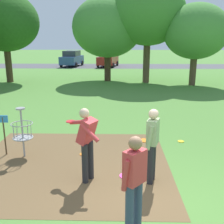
{
  "coord_description": "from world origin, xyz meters",
  "views": [
    {
      "loc": [
        -0.83,
        -4.7,
        3.15
      ],
      "look_at": [
        -1.02,
        3.15,
        1.0
      ],
      "focal_mm": 42.78,
      "sensor_mm": 36.0,
      "label": 1
    }
  ],
  "objects_px": {
    "tree_far_right": "(4,22)",
    "tree_near_left": "(107,27)",
    "player_throwing": "(134,180)",
    "tree_near_right": "(196,32)",
    "parked_car_center_left": "(108,59)",
    "player_foreground_watching": "(152,142)",
    "frisbee_far_left": "(84,154)",
    "tree_far_left": "(148,13)",
    "disc_golf_basket": "(20,130)",
    "player_waiting_left": "(87,140)",
    "frisbee_near_basket": "(181,141)",
    "parked_car_leftmost": "(72,59)"
  },
  "relations": [
    {
      "from": "player_foreground_watching",
      "to": "tree_near_left",
      "type": "height_order",
      "value": "tree_near_left"
    },
    {
      "from": "player_foreground_watching",
      "to": "parked_car_center_left",
      "type": "height_order",
      "value": "parked_car_center_left"
    },
    {
      "from": "tree_far_left",
      "to": "disc_golf_basket",
      "type": "bearing_deg",
      "value": -109.47
    },
    {
      "from": "frisbee_far_left",
      "to": "tree_near_right",
      "type": "xyz_separation_m",
      "value": [
        6.18,
        12.02,
        3.64
      ]
    },
    {
      "from": "player_throwing",
      "to": "player_waiting_left",
      "type": "distance_m",
      "value": 1.94
    },
    {
      "from": "tree_near_right",
      "to": "tree_far_left",
      "type": "bearing_deg",
      "value": 158.99
    },
    {
      "from": "tree_near_right",
      "to": "player_foreground_watching",
      "type": "bearing_deg",
      "value": -108.37
    },
    {
      "from": "frisbee_far_left",
      "to": "tree_near_right",
      "type": "distance_m",
      "value": 13.99
    },
    {
      "from": "frisbee_far_left",
      "to": "tree_near_right",
      "type": "height_order",
      "value": "tree_near_right"
    },
    {
      "from": "tree_far_right",
      "to": "frisbee_near_basket",
      "type": "bearing_deg",
      "value": -49.55
    },
    {
      "from": "player_foreground_watching",
      "to": "frisbee_near_basket",
      "type": "height_order",
      "value": "player_foreground_watching"
    },
    {
      "from": "parked_car_leftmost",
      "to": "player_waiting_left",
      "type": "bearing_deg",
      "value": -79.61
    },
    {
      "from": "tree_far_right",
      "to": "parked_car_leftmost",
      "type": "relative_size",
      "value": 1.47
    },
    {
      "from": "frisbee_far_left",
      "to": "tree_far_right",
      "type": "height_order",
      "value": "tree_far_right"
    },
    {
      "from": "frisbee_far_left",
      "to": "parked_car_center_left",
      "type": "height_order",
      "value": "parked_car_center_left"
    },
    {
      "from": "player_throwing",
      "to": "tree_near_right",
      "type": "height_order",
      "value": "tree_near_right"
    },
    {
      "from": "player_foreground_watching",
      "to": "frisbee_near_basket",
      "type": "relative_size",
      "value": 8.39
    },
    {
      "from": "tree_far_right",
      "to": "tree_near_left",
      "type": "bearing_deg",
      "value": 5.85
    },
    {
      "from": "tree_far_left",
      "to": "parked_car_center_left",
      "type": "distance_m",
      "value": 12.99
    },
    {
      "from": "player_throwing",
      "to": "tree_near_right",
      "type": "bearing_deg",
      "value": 71.85
    },
    {
      "from": "frisbee_near_basket",
      "to": "tree_far_right",
      "type": "relative_size",
      "value": 0.03
    },
    {
      "from": "parked_car_leftmost",
      "to": "parked_car_center_left",
      "type": "height_order",
      "value": "same"
    },
    {
      "from": "disc_golf_basket",
      "to": "frisbee_near_basket",
      "type": "distance_m",
      "value": 4.87
    },
    {
      "from": "player_foreground_watching",
      "to": "player_waiting_left",
      "type": "relative_size",
      "value": 1.0
    },
    {
      "from": "player_foreground_watching",
      "to": "tree_far_right",
      "type": "xyz_separation_m",
      "value": [
        -9.03,
        14.52,
        3.38
      ]
    },
    {
      "from": "frisbee_far_left",
      "to": "tree_far_left",
      "type": "xyz_separation_m",
      "value": [
        3.03,
        13.23,
        4.92
      ]
    },
    {
      "from": "player_foreground_watching",
      "to": "player_throwing",
      "type": "bearing_deg",
      "value": -106.35
    },
    {
      "from": "frisbee_far_left",
      "to": "parked_car_center_left",
      "type": "relative_size",
      "value": 0.05
    },
    {
      "from": "frisbee_near_basket",
      "to": "tree_far_left",
      "type": "height_order",
      "value": "tree_far_left"
    },
    {
      "from": "parked_car_center_left",
      "to": "tree_far_right",
      "type": "bearing_deg",
      "value": -120.19
    },
    {
      "from": "tree_near_left",
      "to": "tree_far_left",
      "type": "xyz_separation_m",
      "value": [
        2.92,
        -0.64,
        0.92
      ]
    },
    {
      "from": "tree_far_left",
      "to": "tree_far_right",
      "type": "distance_m",
      "value": 10.35
    },
    {
      "from": "frisbee_near_basket",
      "to": "tree_far_left",
      "type": "relative_size",
      "value": 0.03
    },
    {
      "from": "player_waiting_left",
      "to": "parked_car_leftmost",
      "type": "distance_m",
      "value": 27.28
    },
    {
      "from": "tree_near_right",
      "to": "frisbee_far_left",
      "type": "bearing_deg",
      "value": -117.22
    },
    {
      "from": "tree_far_right",
      "to": "player_throwing",
      "type": "bearing_deg",
      "value": -62.2
    },
    {
      "from": "tree_far_right",
      "to": "player_foreground_watching",
      "type": "bearing_deg",
      "value": -58.14
    },
    {
      "from": "disc_golf_basket",
      "to": "player_throwing",
      "type": "distance_m",
      "value": 4.16
    },
    {
      "from": "tree_near_right",
      "to": "tree_far_right",
      "type": "relative_size",
      "value": 0.85
    },
    {
      "from": "player_throwing",
      "to": "player_foreground_watching",
      "type": "bearing_deg",
      "value": 73.65
    },
    {
      "from": "disc_golf_basket",
      "to": "tree_far_right",
      "type": "relative_size",
      "value": 0.21
    },
    {
      "from": "frisbee_near_basket",
      "to": "parked_car_leftmost",
      "type": "relative_size",
      "value": 0.05
    },
    {
      "from": "disc_golf_basket",
      "to": "player_waiting_left",
      "type": "relative_size",
      "value": 0.81
    },
    {
      "from": "frisbee_far_left",
      "to": "tree_near_left",
      "type": "distance_m",
      "value": 14.43
    },
    {
      "from": "disc_golf_basket",
      "to": "parked_car_center_left",
      "type": "distance_m",
      "value": 25.3
    },
    {
      "from": "tree_far_left",
      "to": "parked_car_leftmost",
      "type": "bearing_deg",
      "value": 122.17
    },
    {
      "from": "tree_far_left",
      "to": "parked_car_center_left",
      "type": "bearing_deg",
      "value": 105.68
    },
    {
      "from": "tree_far_left",
      "to": "parked_car_center_left",
      "type": "relative_size",
      "value": 1.62
    },
    {
      "from": "disc_golf_basket",
      "to": "tree_far_right",
      "type": "xyz_separation_m",
      "value": [
        -5.61,
        13.24,
        3.6
      ]
    },
    {
      "from": "disc_golf_basket",
      "to": "tree_far_right",
      "type": "bearing_deg",
      "value": 112.95
    }
  ]
}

